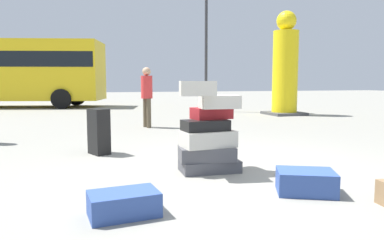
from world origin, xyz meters
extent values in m
plane|color=gray|center=(0.00, 0.00, 0.00)|extent=(80.00, 80.00, 0.00)
cube|color=#4C4C51|center=(-0.22, 0.01, 0.08)|extent=(0.79, 0.48, 0.16)
cube|color=#4C4C51|center=(-0.26, 0.00, 0.25)|extent=(0.78, 0.52, 0.18)
cube|color=beige|center=(-0.24, -0.01, 0.45)|extent=(0.72, 0.45, 0.21)
cube|color=black|center=(-0.27, 0.02, 0.63)|extent=(0.62, 0.39, 0.14)
cube|color=maroon|center=(-0.14, 0.14, 0.78)|extent=(0.56, 0.38, 0.16)
cube|color=beige|center=(-0.10, -0.06, 0.94)|extent=(0.52, 0.32, 0.17)
cube|color=beige|center=(-0.45, -0.19, 1.12)|extent=(0.48, 0.32, 0.19)
cube|color=black|center=(-1.59, 1.65, 0.38)|extent=(0.37, 0.44, 0.76)
cube|color=#334F99|center=(0.46, -1.20, 0.12)|extent=(0.73, 0.65, 0.25)
cube|color=#334F99|center=(-1.50, -1.28, 0.11)|extent=(0.65, 0.45, 0.22)
cube|color=olive|center=(0.31, 1.59, 0.09)|extent=(0.83, 0.66, 0.18)
cylinder|color=brown|center=(-0.23, 5.06, 0.39)|extent=(0.12, 0.12, 0.77)
cylinder|color=brown|center=(-0.18, 4.84, 0.39)|extent=(0.12, 0.12, 0.77)
cylinder|color=red|center=(-0.20, 4.95, 1.07)|extent=(0.30, 0.30, 0.60)
sphere|color=tan|center=(-0.20, 4.95, 1.48)|extent=(0.22, 0.22, 0.22)
cylinder|color=yellow|center=(5.32, 7.22, 1.53)|extent=(0.92, 0.92, 3.06)
sphere|color=yellow|center=(5.32, 7.22, 3.41)|extent=(0.71, 0.71, 0.71)
cube|color=#4C4C4C|center=(5.32, 7.22, 0.05)|extent=(1.28, 1.28, 0.10)
cube|color=yellow|center=(-5.25, 14.69, 1.75)|extent=(9.22, 4.61, 2.80)
cube|color=black|center=(-5.25, 14.69, 2.24)|extent=(9.05, 4.58, 0.70)
cylinder|color=black|center=(-2.15, 15.19, 0.45)|extent=(0.93, 0.46, 0.90)
cylinder|color=black|center=(-2.76, 12.77, 0.45)|extent=(0.93, 0.46, 0.90)
cylinder|color=#333338|center=(3.04, 9.53, 3.47)|extent=(0.12, 0.12, 6.95)
camera|label=1|loc=(-1.82, -4.45, 1.20)|focal=33.47mm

